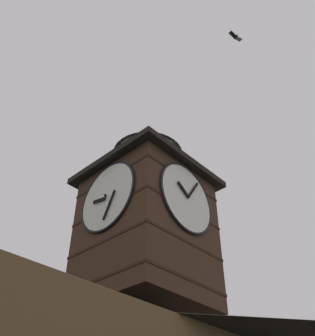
% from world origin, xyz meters
% --- Properties ---
extents(clock_tower, '(4.68, 4.68, 8.25)m').
position_xyz_m(clock_tower, '(-1.66, -1.92, 9.51)').
color(clock_tower, '#422B1E').
rests_on(clock_tower, building_main).
extents(flying_bird_high, '(0.71, 0.27, 0.14)m').
position_xyz_m(flying_bird_high, '(-1.66, 3.22, 16.39)').
color(flying_bird_high, black).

